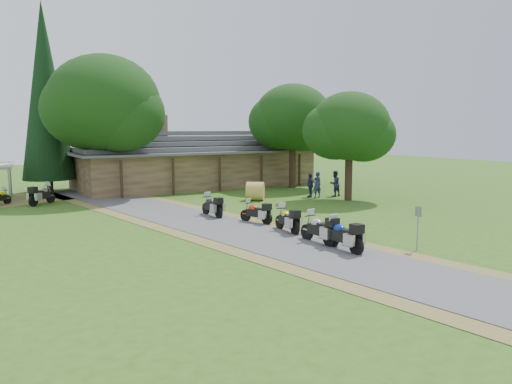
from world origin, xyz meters
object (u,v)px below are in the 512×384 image
motorcycle_row_a (343,234)px  motorcycle_row_b (319,227)px  motorcycle_row_d (256,211)px  motorcycle_row_c (287,218)px  lodge (196,158)px  motorcycle_carport_b (42,194)px  motorcycle_row_e (212,205)px  hay_bale (255,191)px

motorcycle_row_a → motorcycle_row_b: bearing=-1.2°
motorcycle_row_d → motorcycle_row_c: bearing=161.0°
lodge → motorcycle_carport_b: 14.26m
motorcycle_row_c → motorcycle_carport_b: motorcycle_carport_b is taller
motorcycle_row_e → motorcycle_carport_b: size_ratio=0.92×
motorcycle_row_a → motorcycle_row_b: 1.56m
hay_bale → lodge: bearing=88.7°
lodge → hay_bale: lodge is taller
lodge → motorcycle_row_d: bearing=-104.7°
motorcycle_row_c → motorcycle_carport_b: 18.14m
motorcycle_row_a → motorcycle_carport_b: 21.93m
motorcycle_row_b → motorcycle_row_d: bearing=-4.3°
motorcycle_row_e → motorcycle_carport_b: bearing=35.7°
motorcycle_row_a → hay_bale: motorcycle_row_a is taller
lodge → motorcycle_row_b: (-4.78, -23.17, -1.73)m
lodge → motorcycle_row_a: 25.25m
motorcycle_row_a → motorcycle_carport_b: size_ratio=0.98×
motorcycle_row_d → motorcycle_row_b: bearing=158.0°
motorcycle_row_c → motorcycle_row_e: motorcycle_row_c is taller
lodge → hay_bale: (-0.24, -10.38, -1.79)m
motorcycle_row_a → motorcycle_row_d: motorcycle_row_a is taller
motorcycle_row_c → motorcycle_row_e: size_ratio=1.01×
motorcycle_row_c → motorcycle_row_d: size_ratio=1.07×
motorcycle_row_b → motorcycle_row_e: motorcycle_row_b is taller
lodge → motorcycle_row_b: lodge is taller
motorcycle_carport_b → hay_bale: 14.39m
motorcycle_row_d → motorcycle_row_a: bearing=158.2°
motorcycle_carport_b → lodge: bearing=-23.1°
motorcycle_row_a → motorcycle_row_c: 4.35m
motorcycle_row_e → motorcycle_carport_b: (-7.66, 9.99, 0.06)m
motorcycle_row_c → hay_bale: size_ratio=1.50×
motorcycle_carport_b → hay_bale: size_ratio=1.61×
lodge → hay_bale: bearing=-91.3°
lodge → motorcycle_row_e: 15.74m
motorcycle_row_b → hay_bale: size_ratio=1.60×
motorcycle_row_c → motorcycle_row_d: (-0.07, 2.80, -0.05)m
motorcycle_row_d → hay_bale: bearing=-51.8°
motorcycle_row_e → hay_bale: motorcycle_row_e is taller
motorcycle_row_c → motorcycle_row_e: 5.96m
motorcycle_row_d → motorcycle_row_e: motorcycle_row_e is taller
hay_bale → motorcycle_carport_b: bearing=156.2°
motorcycle_row_b → motorcycle_carport_b: motorcycle_carport_b is taller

